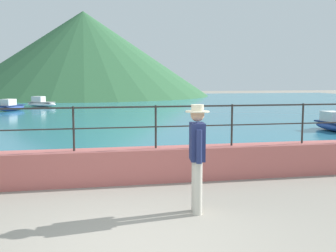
{
  "coord_description": "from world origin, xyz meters",
  "views": [
    {
      "loc": [
        -0.57,
        -5.13,
        2.16
      ],
      "look_at": [
        1.2,
        3.7,
        1.1
      ],
      "focal_mm": 43.64,
      "sensor_mm": 36.0,
      "label": 1
    }
  ],
  "objects_px": {
    "person_walking": "(197,153)",
    "boat_0": "(335,124)",
    "boat_1": "(11,107)",
    "boat_5": "(41,103)"
  },
  "relations": [
    {
      "from": "person_walking",
      "to": "boat_0",
      "type": "relative_size",
      "value": 0.75
    },
    {
      "from": "boat_1",
      "to": "boat_5",
      "type": "height_order",
      "value": "same"
    },
    {
      "from": "person_walking",
      "to": "boat_1",
      "type": "bearing_deg",
      "value": 106.79
    },
    {
      "from": "boat_0",
      "to": "boat_5",
      "type": "relative_size",
      "value": 0.96
    },
    {
      "from": "person_walking",
      "to": "boat_5",
      "type": "xyz_separation_m",
      "value": [
        -4.98,
        24.9,
        -0.65
      ]
    },
    {
      "from": "person_walking",
      "to": "boat_0",
      "type": "distance_m",
      "value": 11.64
    },
    {
      "from": "boat_0",
      "to": "boat_1",
      "type": "height_order",
      "value": "same"
    },
    {
      "from": "boat_0",
      "to": "boat_5",
      "type": "bearing_deg",
      "value": 128.23
    },
    {
      "from": "person_walking",
      "to": "boat_1",
      "type": "xyz_separation_m",
      "value": [
        -6.5,
        21.53,
        -0.65
      ]
    },
    {
      "from": "boat_0",
      "to": "boat_1",
      "type": "relative_size",
      "value": 0.96
    }
  ]
}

